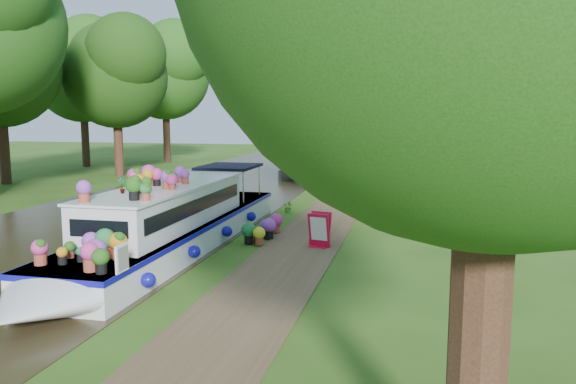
{
  "coord_description": "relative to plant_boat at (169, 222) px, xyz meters",
  "views": [
    {
      "loc": [
        4.4,
        -17.2,
        3.84
      ],
      "look_at": [
        0.33,
        0.38,
        1.3
      ],
      "focal_mm": 35.0,
      "sensor_mm": 36.0,
      "label": 1
    }
  ],
  "objects": [
    {
      "name": "ground",
      "position": [
        2.25,
        3.12,
        -0.85
      ],
      "size": [
        100.0,
        100.0,
        0.0
      ],
      "primitive_type": "plane",
      "color": "#2B4F13",
      "rests_on": "ground"
    },
    {
      "name": "canal_water",
      "position": [
        -3.75,
        3.12,
        -0.84
      ],
      "size": [
        10.0,
        100.0,
        0.02
      ],
      "primitive_type": "cube",
      "color": "black",
      "rests_on": "ground"
    },
    {
      "name": "towpath",
      "position": [
        3.45,
        3.12,
        -0.84
      ],
      "size": [
        2.2,
        100.0,
        0.03
      ],
      "primitive_type": "cube",
      "color": "brown",
      "rests_on": "ground"
    },
    {
      "name": "plant_boat",
      "position": [
        0.0,
        0.0,
        0.0
      ],
      "size": [
        2.29,
        13.52,
        2.29
      ],
      "color": "silver",
      "rests_on": "canal_water"
    },
    {
      "name": "tree_near_overhang",
      "position": [
        6.04,
        6.18,
        5.75
      ],
      "size": [
        5.52,
        5.28,
        8.99
      ],
      "color": "#341D11",
      "rests_on": "ground"
    },
    {
      "name": "tree_near_mid",
      "position": [
        6.73,
        18.2,
        5.58
      ],
      "size": [
        6.9,
        6.6,
        9.4
      ],
      "color": "#341D11",
      "rests_on": "ground"
    },
    {
      "name": "tree_near_far",
      "position": [
        6.23,
        29.21,
        6.2
      ],
      "size": [
        7.59,
        7.26,
        10.3
      ],
      "color": "#341D11",
      "rests_on": "ground"
    },
    {
      "name": "tree_far_c",
      "position": [
        -11.27,
        17.2,
        5.67
      ],
      "size": [
        7.13,
        6.82,
        9.59
      ],
      "color": "#341D11",
      "rests_on": "ground"
    },
    {
      "name": "tree_far_d",
      "position": [
        -12.77,
        27.21,
        6.55
      ],
      "size": [
        8.05,
        7.7,
        10.85
      ],
      "color": "#341D11",
      "rests_on": "ground"
    },
    {
      "name": "tree_far_h",
      "position": [
        -16.77,
        22.21,
        6.28
      ],
      "size": [
        7.82,
        7.48,
        10.49
      ],
      "color": "#341D11",
      "rests_on": "ground"
    },
    {
      "name": "second_boat",
      "position": [
        -0.17,
        19.34,
        -0.35
      ],
      "size": [
        1.9,
        6.33,
        1.22
      ],
      "rotation": [
        0.0,
        0.0,
        -0.02
      ],
      "color": "black",
      "rests_on": "canal_water"
    },
    {
      "name": "sandwich_board",
      "position": [
        3.97,
        1.49,
        -0.38
      ],
      "size": [
        0.66,
        0.61,
        0.99
      ],
      "rotation": [
        0.0,
        0.0,
        -0.2
      ],
      "color": "red",
      "rests_on": "towpath"
    },
    {
      "name": "pedestrian_pink",
      "position": [
        3.02,
        22.73,
        -0.08
      ],
      "size": [
        0.57,
        0.4,
        1.49
      ],
      "primitive_type": "imported",
      "rotation": [
        0.0,
        0.0,
        -0.07
      ],
      "color": "pink",
      "rests_on": "towpath"
    },
    {
      "name": "verge_plant",
      "position": [
        1.81,
        6.89,
        -0.62
      ],
      "size": [
        0.52,
        0.49,
        0.46
      ],
      "primitive_type": "imported",
      "rotation": [
        0.0,
        0.0,
        -0.39
      ],
      "color": "#295D1C",
      "rests_on": "ground"
    }
  ]
}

